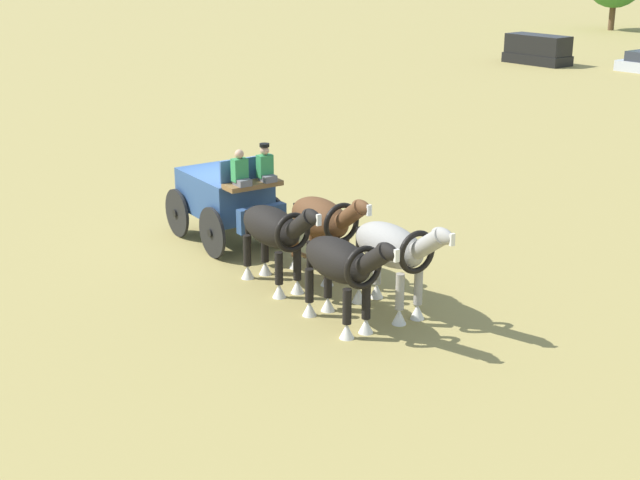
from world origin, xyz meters
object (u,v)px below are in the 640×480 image
(draft_horse_rear_near, at_px, (323,222))
(parked_vehicle_a, at_px, (538,50))
(draft_horse_rear_off, at_px, (275,231))
(draft_horse_lead_off, at_px, (342,265))
(show_wagon, at_px, (227,196))
(draft_horse_lead_near, at_px, (393,250))

(draft_horse_rear_near, relative_size, parked_vehicle_a, 0.70)
(draft_horse_rear_off, bearing_deg, draft_horse_lead_off, -8.46)
(draft_horse_rear_near, bearing_deg, draft_horse_rear_off, -98.03)
(draft_horse_rear_near, height_order, draft_horse_lead_off, draft_horse_lead_off)
(show_wagon, xyz_separation_m, parked_vehicle_a, (-15.11, 34.96, -0.37))
(show_wagon, height_order, draft_horse_rear_off, show_wagon)
(draft_horse_rear_near, bearing_deg, draft_horse_lead_near, -8.46)
(show_wagon, relative_size, draft_horse_rear_off, 1.83)
(draft_horse_rear_near, distance_m, parked_vehicle_a, 39.49)
(show_wagon, relative_size, draft_horse_lead_off, 1.87)
(show_wagon, xyz_separation_m, draft_horse_rear_off, (3.32, -1.15, 0.11))
(show_wagon, bearing_deg, draft_horse_rear_off, -19.13)
(show_wagon, distance_m, parked_vehicle_a, 38.09)
(draft_horse_lead_near, height_order, parked_vehicle_a, draft_horse_lead_near)
(draft_horse_rear_off, height_order, parked_vehicle_a, draft_horse_rear_off)
(show_wagon, height_order, draft_horse_lead_off, show_wagon)
(draft_horse_rear_off, bearing_deg, parked_vehicle_a, 117.04)
(draft_horse_lead_near, bearing_deg, draft_horse_lead_off, -98.18)
(show_wagon, height_order, draft_horse_lead_near, show_wagon)
(draft_horse_rear_near, bearing_deg, draft_horse_lead_off, -34.92)
(draft_horse_rear_near, relative_size, draft_horse_lead_off, 1.00)
(parked_vehicle_a, bearing_deg, draft_horse_lead_off, -60.07)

